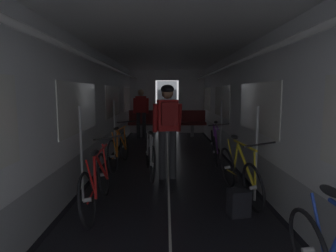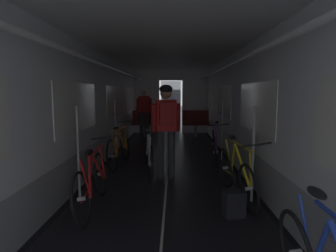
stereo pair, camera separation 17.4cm
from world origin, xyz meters
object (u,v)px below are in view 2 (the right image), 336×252
Objects in this scene: bench_seat_far_right at (195,121)px; bicycle_orange at (119,149)px; bicycle_red at (92,182)px; bicycle_silver_in_aisle at (149,155)px; person_standing_near_bench at (144,110)px; bicycle_purple at (215,145)px; backpack_on_floor at (234,204)px; bicycle_yellow at (236,174)px; person_cyclist_aisle at (166,121)px; bench_seat_far_left at (145,121)px.

bench_seat_far_right is 4.49m from bicycle_orange.
bicycle_red is at bearing -88.08° from bicycle_orange.
bicycle_red reaches higher than bicycle_silver_in_aisle.
bicycle_orange is at bearing -92.50° from person_standing_near_bench.
bicycle_purple is 4.97× the size of backpack_on_floor.
bicycle_yellow reaches higher than bicycle_purple.
bicycle_red is 1.73m from bicycle_silver_in_aisle.
bicycle_yellow is at bearing 75.72° from backpack_on_floor.
backpack_on_floor is (0.00, -6.48, -0.40)m from bench_seat_far_right.
bicycle_orange is at bearing 128.73° from backpack_on_floor.
person_cyclist_aisle reaches higher than bicycle_purple.
bicycle_silver_in_aisle is (-1.41, 1.19, 0.00)m from bicycle_yellow.
backpack_on_floor is (1.80, -6.10, -0.81)m from person_standing_near_bench.
bench_seat_far_right is at bearing 0.00° from bench_seat_far_left.
bicycle_yellow is at bearing -40.70° from person_cyclist_aisle.
bicycle_purple is at bearing 89.76° from bicycle_yellow.
bicycle_red is at bearing -127.78° from bicycle_purple.
bicycle_purple is (0.01, 2.23, 0.00)m from bicycle_yellow.
person_cyclist_aisle reaches higher than bicycle_orange.
bicycle_purple is 1.00× the size of person_standing_near_bench.
bicycle_red is 1.80m from person_cyclist_aisle.
bench_seat_far_left is 6.74m from backpack_on_floor.
bench_seat_far_right is at bearing 11.83° from person_standing_near_bench.
bicycle_yellow is at bearing -71.45° from bench_seat_far_left.
bicycle_purple is at bearing 11.05° from bicycle_orange.
backpack_on_floor is (-0.17, -2.86, -0.21)m from bicycle_purple.
person_standing_near_bench reaches higher than bicycle_yellow.
bicycle_red is at bearing -90.82° from person_standing_near_bench.
bicycle_silver_in_aisle is (-1.42, -1.04, 0.00)m from bicycle_purple.
backpack_on_floor is (-0.16, -0.63, -0.21)m from bicycle_yellow.
person_cyclist_aisle is at bearing -40.40° from bicycle_orange.
bicycle_silver_in_aisle reaches higher than backpack_on_floor.
person_standing_near_bench is (0.08, 5.89, 0.60)m from bicycle_red.
bicycle_orange is 2.24m from bicycle_red.
bench_seat_far_right reaches higher than backpack_on_floor.
person_standing_near_bench is at bearing -168.17° from bench_seat_far_right.
person_cyclist_aisle is 0.81m from bicycle_silver_in_aisle.
bicycle_silver_in_aisle is (0.55, -4.66, -0.18)m from bench_seat_far_left.
bench_seat_far_right is 6.49m from backpack_on_floor.
bicycle_yellow is at bearing -90.24° from bicycle_purple.
backpack_on_floor is at bearing -104.28° from bicycle_yellow.
bicycle_red reaches higher than bicycle_yellow.
bench_seat_far_right reaches higher than bicycle_purple.
person_cyclist_aisle is (0.97, 1.34, 0.69)m from bicycle_red.
backpack_on_floor is at bearing -55.43° from bicycle_silver_in_aisle.
bench_seat_far_left is at bearing 118.59° from bicycle_purple.
bicycle_red is at bearing -168.37° from bicycle_yellow.
person_cyclist_aisle reaches higher than backpack_on_floor.
person_standing_near_bench is at bearing 121.27° from bicycle_purple.
bicycle_yellow reaches higher than backpack_on_floor.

